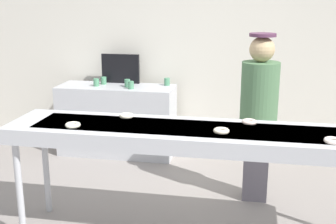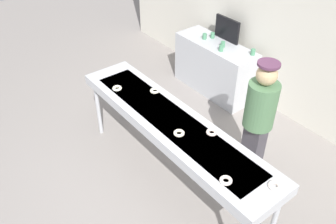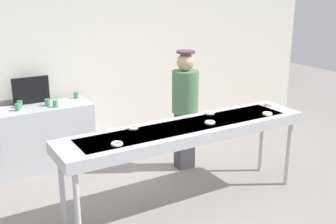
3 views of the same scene
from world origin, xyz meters
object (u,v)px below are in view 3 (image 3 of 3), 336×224
at_px(sugar_donut_0, 133,128).
at_px(prep_counter, 39,138).
at_px(paper_cup_0, 55,104).
at_px(sugar_donut_3, 210,123).
at_px(paper_cup_2, 76,95).
at_px(sugar_donut_4, 117,144).
at_px(paper_cup_1, 18,107).
at_px(paper_cup_3, 47,102).
at_px(paper_cup_4, 20,104).
at_px(worker_baker, 185,102).
at_px(fryer_conveyor, 187,131).
at_px(sugar_donut_1, 210,113).
at_px(sugar_donut_5, 267,114).
at_px(sugar_donut_2, 269,104).
at_px(menu_display, 31,90).

bearing_deg(sugar_donut_0, prep_counter, 110.19).
bearing_deg(paper_cup_0, sugar_donut_3, -56.70).
relative_size(paper_cup_0, paper_cup_2, 1.00).
distance_m(sugar_donut_3, prep_counter, 2.51).
distance_m(sugar_donut_4, paper_cup_2, 2.23).
distance_m(sugar_donut_3, sugar_donut_4, 1.16).
distance_m(paper_cup_1, paper_cup_3, 0.40).
xyz_separation_m(sugar_donut_4, paper_cup_0, (-0.05, 1.91, -0.06)).
relative_size(sugar_donut_0, paper_cup_4, 1.29).
height_order(sugar_donut_0, paper_cup_2, sugar_donut_0).
bearing_deg(worker_baker, sugar_donut_3, 66.16).
height_order(fryer_conveyor, sugar_donut_1, sugar_donut_1).
relative_size(sugar_donut_1, sugar_donut_5, 1.00).
relative_size(sugar_donut_2, paper_cup_3, 1.29).
height_order(sugar_donut_2, paper_cup_3, sugar_donut_2).
bearing_deg(paper_cup_3, prep_counter, 174.54).
height_order(fryer_conveyor, sugar_donut_2, sugar_donut_2).
distance_m(sugar_donut_3, paper_cup_1, 2.57).
xyz_separation_m(sugar_donut_1, paper_cup_0, (-1.42, 1.56, -0.06)).
bearing_deg(paper_cup_4, sugar_donut_3, -51.67).
xyz_separation_m(fryer_conveyor, sugar_donut_3, (0.24, -0.09, 0.09)).
relative_size(sugar_donut_1, menu_display, 0.24).
distance_m(sugar_donut_2, paper_cup_1, 3.28).
bearing_deg(paper_cup_1, sugar_donut_5, -39.28).
bearing_deg(paper_cup_2, sugar_donut_0, -89.85).
relative_size(prep_counter, paper_cup_1, 15.49).
relative_size(paper_cup_1, paper_cup_3, 1.00).
xyz_separation_m(sugar_donut_3, sugar_donut_5, (0.78, -0.09, 0.00)).
height_order(fryer_conveyor, sugar_donut_0, sugar_donut_0).
bearing_deg(sugar_donut_2, sugar_donut_3, -168.87).
relative_size(paper_cup_0, paper_cup_3, 1.00).
xyz_separation_m(sugar_donut_1, paper_cup_4, (-1.84, 1.78, -0.06)).
height_order(fryer_conveyor, paper_cup_2, paper_cup_2).
height_order(sugar_donut_2, menu_display, menu_display).
xyz_separation_m(sugar_donut_0, sugar_donut_3, (0.82, -0.28, 0.00)).
relative_size(paper_cup_0, paper_cup_4, 1.00).
bearing_deg(prep_counter, paper_cup_0, -29.44).
bearing_deg(paper_cup_0, sugar_donut_0, -75.90).
bearing_deg(worker_baker, paper_cup_2, -53.42).
bearing_deg(menu_display, paper_cup_2, -4.99).
xyz_separation_m(sugar_donut_1, sugar_donut_5, (0.58, -0.37, 0.00)).
distance_m(sugar_donut_3, menu_display, 2.63).
relative_size(fryer_conveyor, sugar_donut_3, 24.41).
distance_m(sugar_donut_1, sugar_donut_5, 0.69).
distance_m(fryer_conveyor, sugar_donut_4, 0.93).
bearing_deg(sugar_donut_1, paper_cup_4, 135.92).
xyz_separation_m(sugar_donut_2, sugar_donut_3, (-1.10, -0.22, 0.00)).
distance_m(sugar_donut_1, paper_cup_1, 2.51).
distance_m(worker_baker, menu_display, 2.14).
xyz_separation_m(fryer_conveyor, sugar_donut_4, (-0.92, -0.15, 0.09)).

